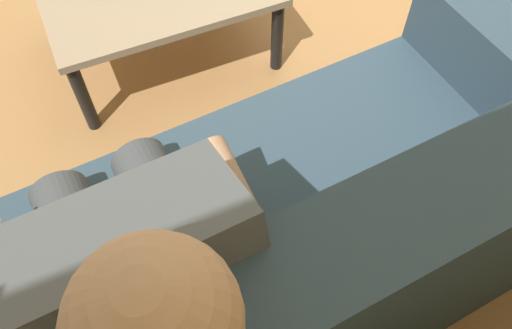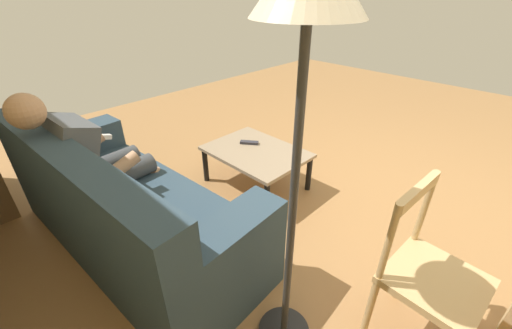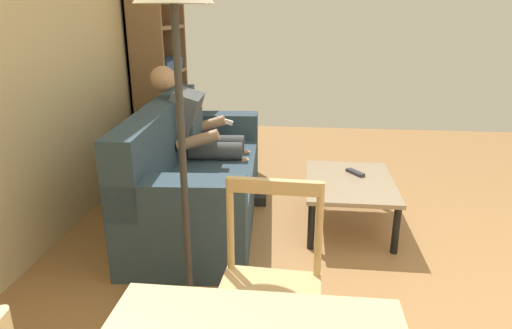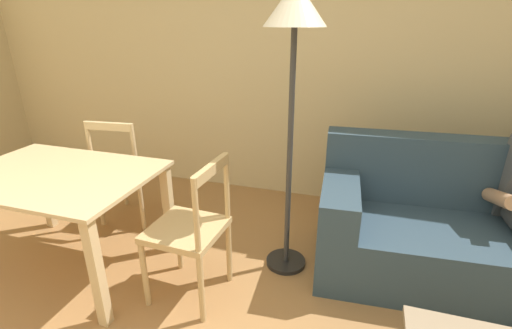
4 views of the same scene
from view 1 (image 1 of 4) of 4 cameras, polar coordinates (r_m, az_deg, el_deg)
name	(u,v)px [view 1 (image 1 of 4)]	position (r m, az deg, el deg)	size (l,w,h in m)	color
couch	(265,261)	(1.43, 0.98, -10.47)	(2.10, 0.96, 0.90)	#2D4251
person_lounging	(143,279)	(1.15, -12.25, -12.12)	(0.61, 0.96, 1.16)	#4C5156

